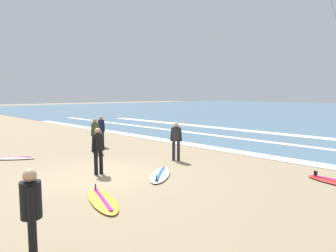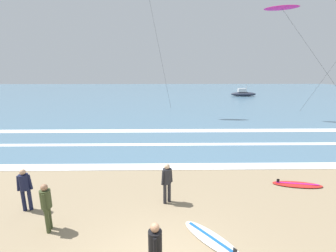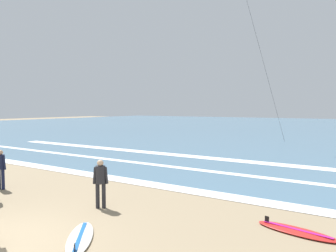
{
  "view_description": "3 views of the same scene",
  "coord_description": "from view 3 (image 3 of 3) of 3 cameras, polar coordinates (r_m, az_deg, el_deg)",
  "views": [
    {
      "loc": [
        8.87,
        -5.36,
        2.73
      ],
      "look_at": [
        -0.74,
        3.8,
        1.34
      ],
      "focal_mm": 32.51,
      "sensor_mm": 36.0,
      "label": 1
    },
    {
      "loc": [
        0.1,
        -4.53,
        4.9
      ],
      "look_at": [
        0.27,
        6.86,
        2.22
      ],
      "focal_mm": 24.37,
      "sensor_mm": 36.0,
      "label": 2
    },
    {
      "loc": [
        7.38,
        -3.94,
        3.3
      ],
      "look_at": [
        -0.02,
        7.85,
        2.47
      ],
      "focal_mm": 33.26,
      "sensor_mm": 36.0,
      "label": 3
    }
  ],
  "objects": [
    {
      "name": "ocean_surface",
      "position": [
        55.92,
        24.48,
        -0.26
      ],
      "size": [
        140.0,
        90.0,
        0.01
      ],
      "primitive_type": "cube",
      "color": "slate",
      "rests_on": "ground"
    },
    {
      "name": "wave_foam_shoreline",
      "position": [
        14.06,
        -6.08,
        -10.12
      ],
      "size": [
        41.79,
        0.86,
        0.01
      ],
      "primitive_type": "cube",
      "color": "white",
      "rests_on": "ocean_surface"
    },
    {
      "name": "wave_foam_mid_break",
      "position": [
        16.98,
        3.09,
        -7.74
      ],
      "size": [
        47.98,
        0.55,
        0.01
      ],
      "primitive_type": "cube",
      "color": "white",
      "rests_on": "ocean_surface"
    },
    {
      "name": "wave_foam_outer_break",
      "position": [
        19.88,
        11.72,
        -6.16
      ],
      "size": [
        40.77,
        1.07,
        0.01
      ],
      "primitive_type": "cube",
      "color": "white",
      "rests_on": "ocean_surface"
    },
    {
      "name": "surfer_left_near",
      "position": [
        10.53,
        -12.27,
        -9.51
      ],
      "size": [
        0.47,
        0.36,
        1.6
      ],
      "color": "#232328",
      "rests_on": "ground"
    },
    {
      "name": "surfer_right_near",
      "position": [
        14.28,
        -28.34,
        -6.43
      ],
      "size": [
        0.51,
        0.32,
        1.6
      ],
      "color": "#141938",
      "rests_on": "ground"
    },
    {
      "name": "surfboard_near_water",
      "position": [
        8.55,
        -15.8,
        -19.1
      ],
      "size": [
        1.8,
        2.0,
        0.25
      ],
      "color": "silver",
      "rests_on": "ground"
    },
    {
      "name": "surfboard_left_pile",
      "position": [
        9.29,
        22.49,
        -17.35
      ],
      "size": [
        2.17,
        0.94,
        0.25
      ],
      "color": "red",
      "rests_on": "ground"
    }
  ]
}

